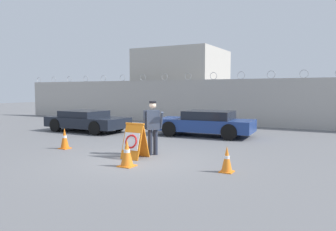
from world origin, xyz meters
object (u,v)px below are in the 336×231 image
object	(u,v)px
security_guard	(153,125)
parked_car_front_coupe	(87,120)
barricade_sign	(134,141)
traffic_cone_far	(65,138)
parked_car_rear_sedan	(205,123)
traffic_cone_mid	(127,153)
traffic_cone_near	(227,159)

from	to	relation	value
security_guard	parked_car_front_coupe	bearing A→B (deg)	107.75
barricade_sign	security_guard	xyz separation A→B (m)	(0.24, 0.75, 0.45)
traffic_cone_far	barricade_sign	bearing A→B (deg)	-3.34
traffic_cone_far	parked_car_rear_sedan	distance (m)	6.52
traffic_cone_far	parked_car_front_coupe	world-z (taller)	parked_car_front_coupe
barricade_sign	traffic_cone_mid	size ratio (longest dim) A/B	1.46
barricade_sign	traffic_cone_mid	distance (m)	1.14
barricade_sign	security_guard	distance (m)	0.90
traffic_cone_far	parked_car_front_coupe	size ratio (longest dim) A/B	0.18
traffic_cone_near	traffic_cone_mid	size ratio (longest dim) A/B	0.91
traffic_cone_near	traffic_cone_far	xyz separation A→B (m)	(-6.37, 0.52, 0.04)
parked_car_front_coupe	parked_car_rear_sedan	size ratio (longest dim) A/B	0.94
security_guard	parked_car_front_coupe	size ratio (longest dim) A/B	0.41
parked_car_rear_sedan	traffic_cone_mid	bearing A→B (deg)	89.55
parked_car_front_coupe	parked_car_rear_sedan	distance (m)	6.26
barricade_sign	parked_car_front_coupe	distance (m)	7.51
parked_car_front_coupe	traffic_cone_far	bearing A→B (deg)	-55.44
traffic_cone_mid	traffic_cone_far	world-z (taller)	traffic_cone_far
traffic_cone_mid	traffic_cone_far	distance (m)	3.87
security_guard	parked_car_rear_sedan	world-z (taller)	security_guard
security_guard	traffic_cone_mid	bearing A→B (deg)	-124.69
traffic_cone_mid	parked_car_rear_sedan	xyz separation A→B (m)	(-0.39, 6.85, 0.24)
traffic_cone_mid	parked_car_front_coupe	size ratio (longest dim) A/B	0.18
barricade_sign	traffic_cone_mid	xyz separation A→B (m)	(0.46, -1.03, -0.18)
security_guard	traffic_cone_near	world-z (taller)	security_guard
barricade_sign	parked_car_front_coupe	world-z (taller)	barricade_sign
security_guard	traffic_cone_near	distance (m)	3.18
barricade_sign	security_guard	world-z (taller)	security_guard
traffic_cone_mid	parked_car_rear_sedan	size ratio (longest dim) A/B	0.16
traffic_cone_mid	traffic_cone_far	bearing A→B (deg)	161.61
security_guard	traffic_cone_mid	xyz separation A→B (m)	(0.22, -1.78, -0.62)
barricade_sign	traffic_cone_mid	world-z (taller)	barricade_sign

